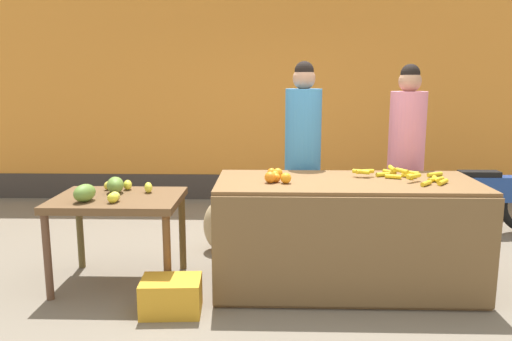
{
  "coord_description": "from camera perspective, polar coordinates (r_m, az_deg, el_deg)",
  "views": [
    {
      "loc": [
        -0.26,
        -4.03,
        1.73
      ],
      "look_at": [
        -0.38,
        0.15,
        0.95
      ],
      "focal_mm": 35.34,
      "sensor_mm": 36.0,
      "label": 1
    }
  ],
  "objects": [
    {
      "name": "ground_plane",
      "position": [
        4.39,
        5.02,
        -12.73
      ],
      "size": [
        24.0,
        24.0,
        0.0
      ],
      "primitive_type": "plane",
      "color": "#756B5B"
    },
    {
      "name": "orange_pile",
      "position": [
        4.07,
        2.3,
        -0.61
      ],
      "size": [
        0.21,
        0.36,
        0.09
      ],
      "color": "orange",
      "rests_on": "fruit_stall_counter"
    },
    {
      "name": "banana_bunch_pile",
      "position": [
        4.34,
        16.66,
        -0.51
      ],
      "size": [
        0.78,
        0.62,
        0.07
      ],
      "color": "yellow",
      "rests_on": "fruit_stall_counter"
    },
    {
      "name": "side_table_wooden",
      "position": [
        4.35,
        -15.33,
        -4.06
      ],
      "size": [
        1.04,
        0.78,
        0.76
      ],
      "color": "brown",
      "rests_on": "ground"
    },
    {
      "name": "fruit_stall_counter",
      "position": [
        4.26,
        10.08,
        -7.12
      ],
      "size": [
        2.11,
        0.93,
        0.9
      ],
      "color": "brown",
      "rests_on": "ground"
    },
    {
      "name": "mango_papaya_pile",
      "position": [
        4.33,
        -16.55,
        -2.05
      ],
      "size": [
        0.57,
        0.62,
        0.14
      ],
      "color": "yellow",
      "rests_on": "side_table_wooden"
    },
    {
      "name": "vendor_woman_pink_shirt",
      "position": [
        5.02,
        16.57,
        0.97
      ],
      "size": [
        0.34,
        0.34,
        1.85
      ],
      "color": "#33333D",
      "rests_on": "ground"
    },
    {
      "name": "produce_crate",
      "position": [
        3.91,
        -9.58,
        -13.81
      ],
      "size": [
        0.46,
        0.35,
        0.26
      ],
      "primitive_type": "cube",
      "rotation": [
        0.0,
        0.0,
        0.06
      ],
      "color": "gold",
      "rests_on": "ground"
    },
    {
      "name": "vendor_woman_blue_shirt",
      "position": [
        4.8,
        5.3,
        1.1
      ],
      "size": [
        0.34,
        0.34,
        1.88
      ],
      "color": "#33333D",
      "rests_on": "ground"
    },
    {
      "name": "market_wall_back",
      "position": [
        7.16,
        3.74,
        8.02
      ],
      "size": [
        9.51,
        0.23,
        2.9
      ],
      "color": "orange",
      "rests_on": "ground"
    },
    {
      "name": "parked_motorcycle",
      "position": [
        6.21,
        24.59,
        -2.82
      ],
      "size": [
        1.6,
        0.18,
        0.88
      ],
      "color": "black",
      "rests_on": "ground"
    },
    {
      "name": "produce_sack",
      "position": [
        5.1,
        -4.02,
        -6.27
      ],
      "size": [
        0.45,
        0.42,
        0.52
      ],
      "primitive_type": "ellipsoid",
      "rotation": [
        0.0,
        0.0,
        2.72
      ],
      "color": "tan",
      "rests_on": "ground"
    }
  ]
}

